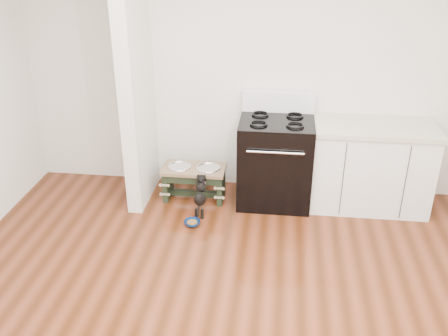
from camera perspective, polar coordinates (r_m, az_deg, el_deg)
room_shell at (r=2.86m, az=0.63°, el=3.67°), size 5.00×5.00×5.00m
partition_wall at (r=5.13m, az=-10.04°, el=10.31°), size 0.15×0.80×2.70m
oven_range at (r=5.28m, az=5.87°, el=0.93°), size 0.76×0.69×1.14m
cabinet_run at (r=5.39m, az=16.32°, el=0.20°), size 1.24×0.64×0.91m
dog_feeder at (r=5.39m, az=-3.44°, el=-0.98°), size 0.67×0.36×0.38m
puppy at (r=5.12m, az=-2.71°, el=-3.00°), size 0.12×0.35×0.41m
floor_bowl at (r=5.02m, az=-3.66°, el=-6.29°), size 0.21×0.21×0.05m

